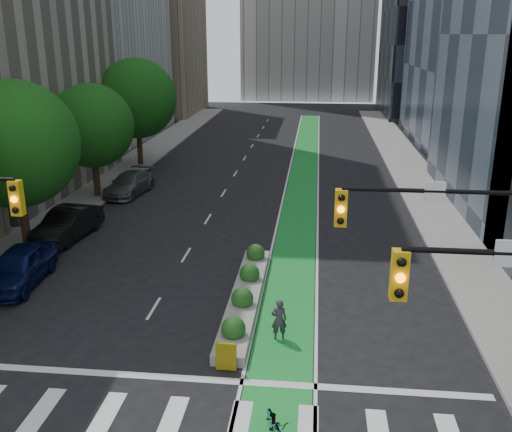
% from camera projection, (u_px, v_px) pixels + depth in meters
% --- Properties ---
extents(ground, '(160.00, 160.00, 0.00)m').
position_uv_depth(ground, '(179.00, 401.00, 17.61)').
color(ground, black).
rests_on(ground, ground).
extents(sidewalk_left, '(3.60, 90.00, 0.15)m').
position_uv_depth(sidewalk_left, '(102.00, 185.00, 42.46)').
color(sidewalk_left, gray).
rests_on(sidewalk_left, ground).
extents(sidewalk_right, '(3.60, 90.00, 0.15)m').
position_uv_depth(sidewalk_right, '(427.00, 194.00, 40.06)').
color(sidewalk_right, gray).
rests_on(sidewalk_right, ground).
extents(bike_lane_paint, '(2.20, 70.00, 0.01)m').
position_uv_depth(bike_lane_paint, '(303.00, 175.00, 45.71)').
color(bike_lane_paint, '#1A9333').
rests_on(bike_lane_paint, ground).
extents(building_tan_far, '(14.00, 16.00, 26.00)m').
position_uv_depth(building_tan_far, '(145.00, 17.00, 78.17)').
color(building_tan_far, tan).
rests_on(building_tan_far, ground).
extents(building_dark_end, '(14.00, 18.00, 28.00)m').
position_uv_depth(building_dark_end, '(442.00, 9.00, 75.70)').
color(building_dark_end, black).
rests_on(building_dark_end, ground).
extents(tree_mid, '(6.40, 6.40, 8.78)m').
position_uv_depth(tree_mid, '(15.00, 144.00, 28.39)').
color(tree_mid, black).
rests_on(tree_mid, ground).
extents(tree_midfar, '(5.60, 5.60, 7.76)m').
position_uv_depth(tree_midfar, '(92.00, 126.00, 38.05)').
color(tree_midfar, black).
rests_on(tree_midfar, ground).
extents(tree_far, '(6.60, 6.60, 9.00)m').
position_uv_depth(tree_far, '(137.00, 99.00, 47.29)').
color(tree_far, black).
rests_on(tree_far, ground).
extents(signal_right, '(5.82, 0.51, 7.20)m').
position_uv_depth(signal_right, '(484.00, 263.00, 15.71)').
color(signal_right, black).
rests_on(signal_right, ground).
extents(median_planter, '(1.20, 10.26, 1.10)m').
position_uv_depth(median_planter, '(246.00, 294.00, 24.04)').
color(median_planter, gray).
rests_on(median_planter, ground).
extents(bicycle, '(1.15, 1.80, 0.89)m').
position_uv_depth(bicycle, '(276.00, 427.00, 15.79)').
color(bicycle, gray).
rests_on(bicycle, ground).
extents(cyclist, '(0.65, 0.50, 1.60)m').
position_uv_depth(cyclist, '(279.00, 320.00, 20.95)').
color(cyclist, '#362F39').
rests_on(cyclist, ground).
extents(parked_car_left_near, '(2.37, 5.17, 1.72)m').
position_uv_depth(parked_car_left_near, '(19.00, 267.00, 25.56)').
color(parked_car_left_near, '#0B1445').
rests_on(parked_car_left_near, ground).
extents(parked_car_left_mid, '(2.37, 5.38, 1.72)m').
position_uv_depth(parked_car_left_mid, '(68.00, 224.00, 31.30)').
color(parked_car_left_mid, black).
rests_on(parked_car_left_mid, ground).
extents(parked_car_left_far, '(2.77, 5.50, 1.53)m').
position_uv_depth(parked_car_left_far, '(129.00, 184.00, 40.10)').
color(parked_car_left_far, '#525557').
rests_on(parked_car_left_far, ground).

